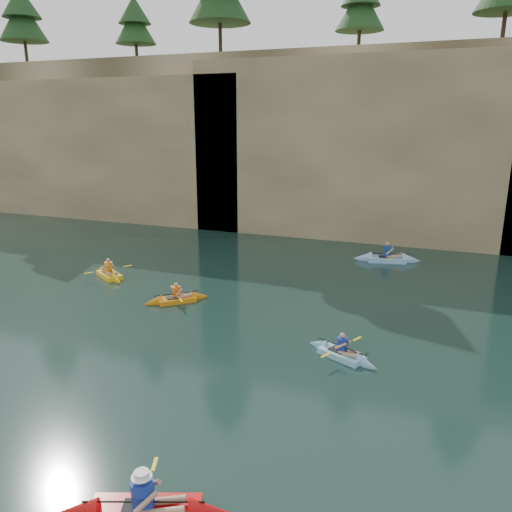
% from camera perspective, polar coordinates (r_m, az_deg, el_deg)
% --- Properties ---
extents(ground, '(160.00, 160.00, 0.00)m').
position_cam_1_polar(ground, '(12.89, -10.94, -20.05)').
color(ground, black).
rests_on(ground, ground).
extents(cliff, '(70.00, 16.00, 12.00)m').
position_cam_1_polar(cliff, '(39.25, 12.64, 13.01)').
color(cliff, tan).
rests_on(cliff, ground).
extents(cliff_slab_west, '(26.00, 2.40, 10.56)m').
position_cam_1_polar(cliff_slab_west, '(40.70, -18.96, 11.62)').
color(cliff_slab_west, tan).
rests_on(cliff_slab_west, ground).
extents(cliff_slab_center, '(24.00, 2.40, 11.40)m').
position_cam_1_polar(cliff_slab_center, '(31.67, 14.21, 11.87)').
color(cliff_slab_center, tan).
rests_on(cliff_slab_center, ground).
extents(sea_cave_west, '(4.50, 1.00, 4.00)m').
position_cam_1_polar(sea_cave_west, '(39.26, -16.87, 6.85)').
color(sea_cave_west, black).
rests_on(sea_cave_west, ground).
extents(sea_cave_center, '(3.50, 1.00, 3.20)m').
position_cam_1_polar(sea_cave_center, '(32.79, 3.11, 5.19)').
color(sea_cave_center, black).
rests_on(sea_cave_center, ground).
extents(kayaker_orange, '(2.48, 2.32, 1.05)m').
position_cam_1_polar(kayaker_orange, '(21.21, -9.05, -4.87)').
color(kayaker_orange, orange).
rests_on(kayaker_orange, ground).
extents(kayaker_ltblue_near, '(2.70, 1.95, 1.05)m').
position_cam_1_polar(kayaker_ltblue_near, '(16.56, 9.75, -10.93)').
color(kayaker_ltblue_near, '#84C0DD').
rests_on(kayaker_ltblue_near, ground).
extents(kayaker_yellow, '(2.82, 2.16, 1.18)m').
position_cam_1_polar(kayaker_yellow, '(25.15, -16.44, -2.03)').
color(kayaker_yellow, yellow).
rests_on(kayaker_yellow, ground).
extents(kayaker_ltblue_mid, '(3.62, 2.58, 1.35)m').
position_cam_1_polar(kayaker_ltblue_mid, '(27.65, 14.70, -0.29)').
color(kayaker_ltblue_mid, '#8AB8E7').
rests_on(kayaker_ltblue_mid, ground).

